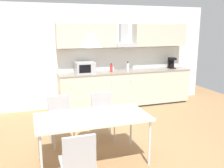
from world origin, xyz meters
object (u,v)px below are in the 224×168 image
at_px(bottle_white, 128,67).
at_px(pendant_lamp, 91,39).
at_px(chair_far_left, 60,116).
at_px(chair_near_left, 78,160).
at_px(bottle_red, 111,68).
at_px(microwave, 85,68).
at_px(dining_table, 93,119).
at_px(coffee_maker, 171,63).
at_px(chair_far_right, 102,111).

relative_size(bottle_white, pendant_lamp, 0.78).
distance_m(chair_far_left, pendant_lamp, 1.62).
distance_m(chair_far_left, chair_near_left, 1.60).
bearing_deg(bottle_red, pendant_lamp, -114.17).
bearing_deg(microwave, bottle_white, -0.43).
distance_m(dining_table, chair_far_left, 0.90).
relative_size(bottle_white, dining_table, 0.15).
distance_m(bottle_red, dining_table, 2.82).
xyz_separation_m(coffee_maker, bottle_white, (-1.33, -0.03, -0.04)).
bearing_deg(microwave, chair_near_left, -104.10).
height_order(microwave, chair_near_left, microwave).
relative_size(chair_far_left, pendant_lamp, 2.72).
relative_size(microwave, pendant_lamp, 1.50).
distance_m(dining_table, chair_far_right, 0.90).
height_order(coffee_maker, chair_far_right, coffee_maker).
height_order(bottle_white, chair_far_left, bottle_white).
bearing_deg(chair_far_left, dining_table, -64.22).
bearing_deg(bottle_white, dining_table, -122.01).
relative_size(bottle_white, chair_near_left, 0.29).
bearing_deg(chair_far_right, chair_far_left, -179.99).
bearing_deg(chair_far_left, chair_far_right, 0.01).
relative_size(dining_table, chair_far_right, 1.93).
relative_size(bottle_red, dining_table, 0.14).
relative_size(dining_table, pendant_lamp, 5.25).
xyz_separation_m(chair_far_right, chair_near_left, (-0.76, -1.60, 0.00)).
bearing_deg(chair_far_left, pendant_lamp, -64.22).
distance_m(chair_near_left, pendant_lamp, 1.61).
height_order(chair_far_left, pendant_lamp, pendant_lamp).
xyz_separation_m(dining_table, pendant_lamp, (-0.00, -0.00, 1.18)).
relative_size(microwave, bottle_white, 1.92).
bearing_deg(coffee_maker, bottle_red, -178.22).
xyz_separation_m(bottle_red, chair_far_right, (-0.76, -1.76, -0.50)).
xyz_separation_m(bottle_white, pendant_lamp, (-1.61, -2.58, 0.84)).
bearing_deg(dining_table, bottle_white, 57.99).
bearing_deg(chair_far_left, chair_near_left, -89.74).
height_order(bottle_red, dining_table, bottle_red).
bearing_deg(pendant_lamp, bottle_white, 57.99).
bearing_deg(pendant_lamp, microwave, 79.66).
bearing_deg(microwave, dining_table, -100.34).
distance_m(coffee_maker, bottle_red, 1.80).
height_order(bottle_white, dining_table, bottle_white).
bearing_deg(pendant_lamp, chair_far_left, 115.78).
height_order(coffee_maker, dining_table, coffee_maker).
relative_size(microwave, chair_far_left, 0.55).
height_order(dining_table, pendant_lamp, pendant_lamp).
distance_m(bottle_white, pendant_lamp, 3.15).
bearing_deg(microwave, chair_far_left, -115.64).
bearing_deg(pendant_lamp, chair_near_left, -115.35).
bearing_deg(chair_near_left, coffee_maker, 45.73).
height_order(microwave, coffee_maker, coffee_maker).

